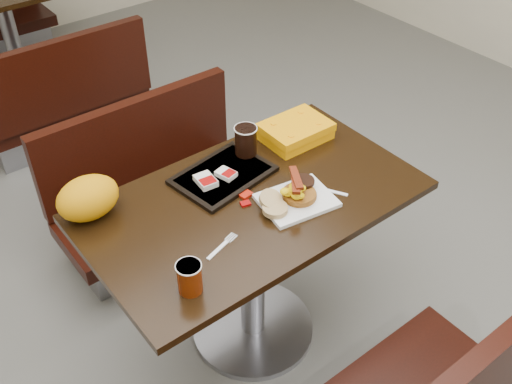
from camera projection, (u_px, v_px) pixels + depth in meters
floor at (253, 330)px, 2.61m from camera, size 6.00×7.00×0.01m
table_near at (253, 271)px, 2.37m from camera, size 1.20×0.70×0.75m
bench_near_n at (161, 186)px, 2.81m from camera, size 1.00×0.46×0.72m
table_far at (12, 42)px, 3.95m from camera, size 1.20×0.70×0.75m
bench_far_s at (56, 86)px, 3.54m from camera, size 1.00×0.46×0.72m
platter at (297, 200)px, 2.11m from camera, size 0.28×0.23×0.02m
pancake_stack at (299, 194)px, 2.11m from camera, size 0.13×0.13×0.03m
sausage_patty at (303, 181)px, 2.13m from camera, size 0.09×0.09×0.01m
scrambled_eggs at (295, 190)px, 2.07m from camera, size 0.08×0.07×0.04m
bacon_strips at (295, 182)px, 2.06m from camera, size 0.14×0.16×0.01m
muffin_bottom at (275, 209)px, 2.05m from camera, size 0.09×0.09×0.02m
muffin_top at (271, 199)px, 2.07m from camera, size 0.09×0.09×0.05m
coffee_cup_near at (190, 278)px, 1.77m from camera, size 0.10×0.10×0.10m
fork at (218, 250)px, 1.93m from camera, size 0.14×0.07×0.00m
knife at (327, 190)px, 2.16m from camera, size 0.09×0.14×0.00m
condiment_syrup at (246, 195)px, 2.14m from camera, size 0.05×0.04×0.01m
condiment_ketchup at (245, 204)px, 2.10m from camera, size 0.04×0.03×0.01m
tray at (223, 175)px, 2.22m from camera, size 0.38×0.30×0.02m
hashbrown_sleeve_left at (206, 181)px, 2.16m from camera, size 0.07×0.09×0.02m
hashbrown_sleeve_right at (226, 174)px, 2.20m from camera, size 0.07×0.08×0.02m
coffee_cup_far at (246, 141)px, 2.28m from camera, size 0.10×0.10×0.12m
clamshell at (296, 131)px, 2.40m from camera, size 0.26×0.20×0.07m
paper_bag at (88, 198)px, 2.01m from camera, size 0.26×0.22×0.15m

